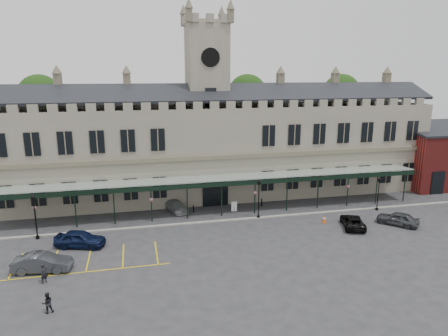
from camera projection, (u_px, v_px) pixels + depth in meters
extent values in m
plane|color=#2C2C2E|center=(237.00, 240.00, 39.60)|extent=(140.00, 140.00, 0.00)
cube|color=slate|center=(208.00, 151.00, 53.36)|extent=(60.00, 10.00, 12.00)
cube|color=brown|center=(215.00, 157.00, 48.40)|extent=(60.00, 0.35, 0.50)
cube|color=black|center=(211.00, 93.00, 49.15)|extent=(60.00, 4.77, 2.20)
cube|color=black|center=(204.00, 91.00, 53.90)|extent=(60.00, 4.77, 2.20)
cube|color=black|center=(215.00, 191.00, 49.48)|extent=(3.20, 0.18, 3.80)
cube|color=slate|center=(207.00, 113.00, 52.18)|extent=(5.00, 5.00, 22.00)
cylinder|color=silver|center=(210.00, 57.00, 48.11)|extent=(2.20, 0.12, 2.20)
cylinder|color=black|center=(211.00, 57.00, 48.04)|extent=(2.30, 0.04, 2.30)
cube|color=black|center=(211.00, 99.00, 49.29)|extent=(1.40, 0.12, 2.80)
cube|color=#8C9E93|center=(218.00, 178.00, 47.17)|extent=(50.00, 4.00, 0.40)
cube|color=black|center=(222.00, 184.00, 45.33)|extent=(50.00, 0.18, 0.50)
cube|color=maroon|center=(440.00, 158.00, 58.26)|extent=(12.00, 8.00, 8.00)
cube|color=black|center=(444.00, 128.00, 57.21)|extent=(12.40, 8.36, 1.47)
cube|color=gray|center=(225.00, 220.00, 44.80)|extent=(60.00, 0.40, 0.12)
cylinder|color=#332314|center=(45.00, 146.00, 57.18)|extent=(0.70, 0.70, 12.00)
sphere|color=black|center=(40.00, 96.00, 55.53)|extent=(6.00, 6.00, 6.00)
cylinder|color=#332314|center=(247.00, 138.00, 63.60)|extent=(0.70, 0.70, 12.00)
sphere|color=black|center=(247.00, 94.00, 61.96)|extent=(6.00, 6.00, 6.00)
cylinder|color=#332314|center=(338.00, 135.00, 67.03)|extent=(0.70, 0.70, 12.00)
sphere|color=black|center=(341.00, 92.00, 65.39)|extent=(6.00, 6.00, 6.00)
cylinder|color=black|center=(38.00, 237.00, 39.97)|extent=(0.37, 0.37, 0.31)
cylinder|color=black|center=(36.00, 220.00, 39.53)|extent=(0.12, 0.12, 4.08)
cube|color=black|center=(33.00, 199.00, 39.01)|extent=(0.29, 0.29, 0.41)
cone|color=black|center=(33.00, 195.00, 38.93)|extent=(0.45, 0.45, 0.31)
cylinder|color=black|center=(258.00, 217.00, 45.60)|extent=(0.36, 0.36, 0.30)
cylinder|color=black|center=(259.00, 201.00, 45.16)|extent=(0.12, 0.12, 4.03)
cube|color=black|center=(259.00, 183.00, 44.65)|extent=(0.28, 0.28, 0.40)
cone|color=black|center=(259.00, 180.00, 44.57)|extent=(0.44, 0.44, 0.30)
cylinder|color=black|center=(377.00, 209.00, 48.31)|extent=(0.32, 0.32, 0.27)
cylinder|color=black|center=(378.00, 196.00, 47.92)|extent=(0.11, 0.11, 3.59)
cube|color=black|center=(379.00, 180.00, 47.46)|extent=(0.25, 0.25, 0.36)
cone|color=black|center=(380.00, 178.00, 47.39)|extent=(0.39, 0.39, 0.27)
cube|color=#F04A07|center=(324.00, 222.00, 44.32)|extent=(0.40, 0.40, 0.04)
cone|color=#F04A07|center=(324.00, 219.00, 44.24)|extent=(0.46, 0.46, 0.73)
cylinder|color=silver|center=(324.00, 218.00, 44.22)|extent=(0.30, 0.30, 0.10)
cylinder|color=black|center=(234.00, 209.00, 47.89)|extent=(0.06, 0.06, 0.49)
cube|color=silver|center=(234.00, 206.00, 47.81)|extent=(0.69, 0.16, 1.18)
cylinder|color=black|center=(194.00, 209.00, 47.51)|extent=(0.15, 0.15, 0.83)
cylinder|color=black|center=(262.00, 203.00, 49.55)|extent=(0.17, 0.17, 0.98)
imported|color=#0B1533|center=(80.00, 239.00, 37.99)|extent=(5.10, 3.18, 1.62)
imported|color=#34373B|center=(42.00, 263.00, 33.33)|extent=(4.92, 2.24, 1.56)
imported|color=#9DA0A4|center=(176.00, 206.00, 47.86)|extent=(3.08, 4.64, 1.25)
imported|color=black|center=(353.00, 222.00, 42.88)|extent=(3.38, 4.94, 1.25)
imported|color=#34373B|center=(398.00, 219.00, 43.46)|extent=(4.21, 4.36, 1.47)
imported|color=black|center=(44.00, 273.00, 31.44)|extent=(0.71, 0.71, 1.66)
imported|color=black|center=(47.00, 303.00, 27.56)|extent=(0.88, 0.78, 1.53)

